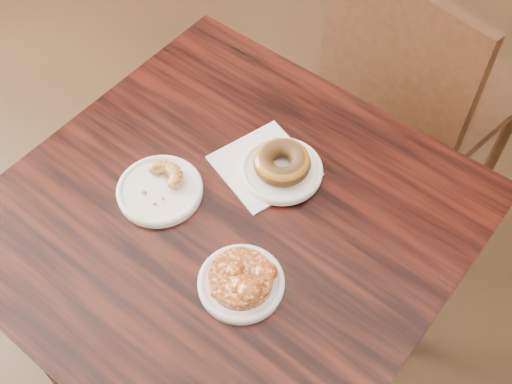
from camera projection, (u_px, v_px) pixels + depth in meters
The scene contains 10 objects.
room_walls at pixel (164, 12), 0.56m from camera, with size 5.02×5.02×2.80m.
cafe_table at pixel (232, 302), 1.52m from camera, with size 0.83×0.83×0.75m, color black.
chair_far at pixel (428, 89), 1.82m from camera, with size 0.49×0.49×0.90m, color black, non-canonical shape.
napkin at pixel (264, 166), 1.28m from camera, with size 0.17×0.17×0.00m, color white.
plate_donut at pixel (282, 170), 1.26m from camera, with size 0.16×0.16×0.01m, color white.
plate_cruller at pixel (160, 191), 1.24m from camera, with size 0.17×0.17×0.01m, color white.
plate_fritter at pixel (241, 283), 1.13m from camera, with size 0.15×0.15×0.01m, color silver.
glazed_donut at pixel (282, 162), 1.24m from camera, with size 0.11×0.11×0.04m, color #985F16.
apple_fritter at pixel (241, 277), 1.11m from camera, with size 0.15×0.15×0.04m, color #4F1D08, non-canonical shape.
cruller_fragment at pixel (159, 185), 1.23m from camera, with size 0.10×0.10×0.03m, color brown, non-canonical shape.
Camera 1 is at (0.30, -0.35, 1.77)m, focal length 45.00 mm.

